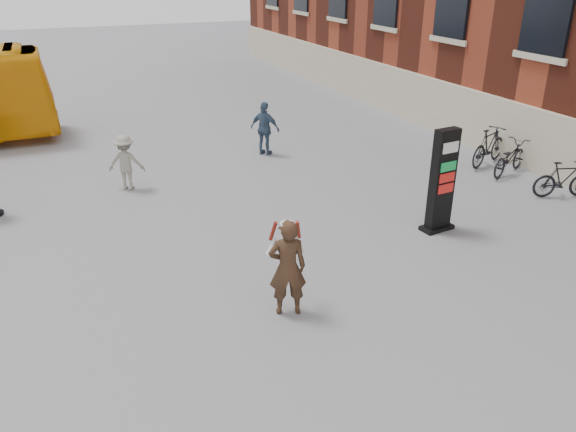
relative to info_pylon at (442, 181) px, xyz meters
name	(u,v)px	position (x,y,z in m)	size (l,w,h in m)	color
ground	(278,302)	(-4.45, -1.36, -1.18)	(100.00, 100.00, 0.00)	#9E9EA3
info_pylon	(442,181)	(0.00, 0.00, 0.00)	(0.79, 0.45, 2.36)	black
woman	(287,266)	(-4.42, -1.70, -0.27)	(0.79, 0.75, 1.77)	black
pedestrian_b	(126,162)	(-6.07, 5.34, -0.44)	(0.96, 0.55, 1.48)	gray
pedestrian_c	(265,129)	(-1.63, 6.64, -0.34)	(0.98, 0.41, 1.67)	#3A516A
bike_5	(564,179)	(4.15, 0.34, -0.70)	(0.45, 1.60, 0.96)	black
bike_6	(509,158)	(4.15, 2.26, -0.70)	(0.63, 1.80, 0.95)	black
bike_7	(489,146)	(4.15, 3.13, -0.61)	(0.53, 1.88, 1.13)	black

